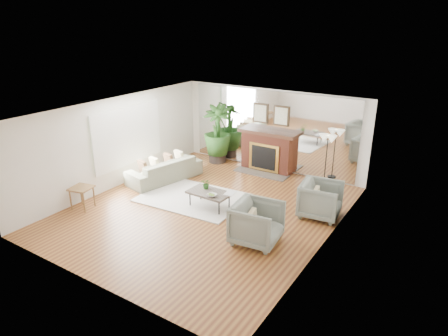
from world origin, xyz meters
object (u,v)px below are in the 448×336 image
Objects in this scene: coffee_table at (209,193)px; armchair_front at (257,223)px; armchair_back at (321,200)px; floor_lamp at (328,143)px; side_table at (81,191)px; fireplace at (267,150)px; potted_ficus at (217,132)px; sofa at (165,170)px.

armchair_front is at bearing -24.50° from coffee_table.
floor_lamp is (-0.56, 1.89, 0.84)m from armchair_back.
armchair_front is 3.85m from floor_lamp.
floor_lamp reaches higher than side_table.
armchair_front is at bearing -65.62° from fireplace.
floor_lamp is at bearing -0.00° from potted_ficus.
fireplace reaches higher than floor_lamp.
coffee_table is 3.46m from potted_ficus.
sofa is at bearing 78.78° from side_table.
floor_lamp is at bearing 45.67° from side_table.
fireplace is 2.10× the size of armchair_front.
armchair_front is 0.51× the size of potted_ficus.
potted_ficus is (-1.72, 2.94, 0.63)m from coffee_table.
armchair_front is (1.78, -0.81, 0.05)m from coffee_table.
armchair_back is at bearing 28.54° from side_table.
potted_ficus is at bearing -174.72° from fireplace.
coffee_table is (-0.00, -3.10, -0.27)m from fireplace.
coffee_table is 0.49× the size of sofa.
potted_ficus is at bearing 120.24° from coffee_table.
side_table is 6.59m from floor_lamp.
armchair_back is at bearing -39.50° from fireplace.
sofa is at bearing -152.14° from floor_lamp.
armchair_front is 4.52m from side_table.
coffee_table is at bearing 82.84° from sofa.
fireplace reaches higher than side_table.
armchair_back reaches higher than coffee_table.
floor_lamp reaches higher than sofa.
coffee_table is 3.63m from floor_lamp.
sofa is 2.58m from side_table.
armchair_front is 1.65× the size of side_table.
fireplace is at bearing 89.91° from coffee_table.
potted_ficus is (-3.49, 3.75, 0.57)m from armchair_front.
potted_ficus reaches higher than sofa.
coffee_table is 2.29m from sofa.
potted_ficus reaches higher than floor_lamp.
fireplace reaches higher than sofa.
side_table reaches higher than coffee_table.
potted_ficus is at bearing 36.64° from armchair_front.
sofa is at bearing 159.70° from coffee_table.
side_table is at bearing -101.23° from potted_ficus.
fireplace is 3.23m from armchair_back.
potted_ficus is at bearing 180.00° from floor_lamp.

